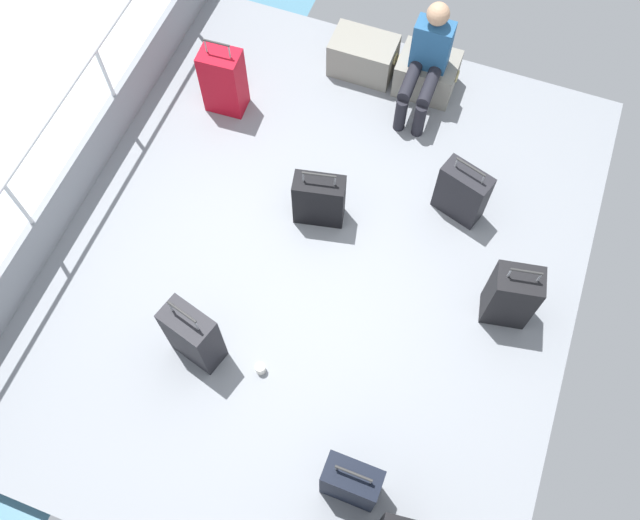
{
  "coord_description": "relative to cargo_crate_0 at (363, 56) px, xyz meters",
  "views": [
    {
      "loc": [
        0.94,
        -2.41,
        5.22
      ],
      "look_at": [
        0.09,
        -0.11,
        0.25
      ],
      "focal_mm": 38.26,
      "sensor_mm": 36.0,
      "label": 1
    }
  ],
  "objects": [
    {
      "name": "suitcase_4",
      "position": [
        1.2,
        -3.8,
        0.1
      ],
      "size": [
        0.4,
        0.22,
        0.67
      ],
      "color": "black",
      "rests_on": "ground_plane"
    },
    {
      "name": "cargo_crate_0",
      "position": [
        0.0,
        0.0,
        0.0
      ],
      "size": [
        0.65,
        0.4,
        0.39
      ],
      "color": "gray",
      "rests_on": "ground_plane"
    },
    {
      "name": "suitcase_0",
      "position": [
        1.91,
        -2.05,
        0.14
      ],
      "size": [
        0.4,
        0.31,
        0.79
      ],
      "color": "black",
      "rests_on": "ground_plane"
    },
    {
      "name": "suitcase_5",
      "position": [
        0.18,
        -1.72,
        0.08
      ],
      "size": [
        0.46,
        0.29,
        0.66
      ],
      "color": "black",
      "rests_on": "ground_plane"
    },
    {
      "name": "paper_cup",
      "position": [
        0.24,
        -3.2,
        -0.14
      ],
      "size": [
        0.08,
        0.08,
        0.1
      ],
      "primitive_type": "cylinder",
      "color": "white",
      "rests_on": "ground_plane"
    },
    {
      "name": "passenger_seated",
      "position": [
        0.64,
        -0.18,
        0.37
      ],
      "size": [
        0.34,
        0.66,
        1.08
      ],
      "color": "#26598C",
      "rests_on": "ground_plane"
    },
    {
      "name": "ground_plane",
      "position": [
        0.3,
        -2.12,
        -0.22
      ],
      "size": [
        4.4,
        5.2,
        0.06
      ],
      "primitive_type": "cube",
      "color": "gray"
    },
    {
      "name": "railing_port",
      "position": [
        -1.87,
        -2.12,
        0.59
      ],
      "size": [
        0.04,
        4.2,
        1.02
      ],
      "color": "silver",
      "rests_on": "ground_plane"
    },
    {
      "name": "gunwale_port",
      "position": [
        -1.87,
        -2.12,
        0.03
      ],
      "size": [
        0.06,
        5.2,
        0.45
      ],
      "primitive_type": "cube",
      "color": "gray",
      "rests_on": "ground_plane"
    },
    {
      "name": "suitcase_1",
      "position": [
        -1.07,
        -0.87,
        0.15
      ],
      "size": [
        0.38,
        0.28,
        0.83
      ],
      "color": "#B70C1E",
      "rests_on": "ground_plane"
    },
    {
      "name": "suitcase_2",
      "position": [
        -0.28,
        -3.21,
        0.14
      ],
      "size": [
        0.45,
        0.33,
        0.83
      ],
      "color": "black",
      "rests_on": "ground_plane"
    },
    {
      "name": "cargo_crate_1",
      "position": [
        0.64,
        0.0,
        -0.01
      ],
      "size": [
        0.59,
        0.45,
        0.38
      ],
      "color": "gray",
      "rests_on": "ground_plane"
    },
    {
      "name": "suitcase_3",
      "position": [
        1.3,
        -1.23,
        0.09
      ],
      "size": [
        0.47,
        0.33,
        0.68
      ],
      "color": "black",
      "rests_on": "ground_plane"
    }
  ]
}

